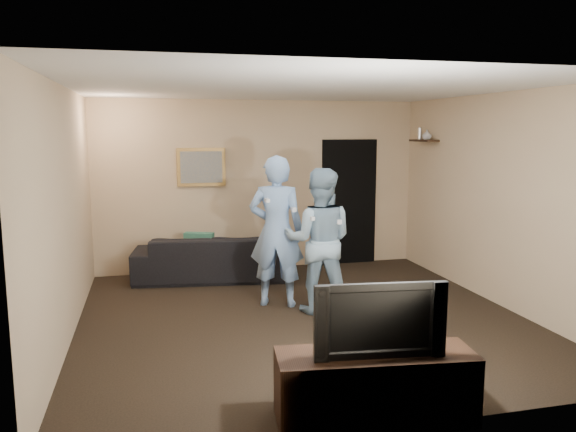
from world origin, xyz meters
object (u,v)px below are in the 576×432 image
object	(u,v)px
sofa	(212,257)
television	(377,317)
wii_player_right	(319,241)
tv_console	(375,387)
wii_player_left	(276,231)

from	to	relation	value
sofa	television	world-z (taller)	television
wii_player_right	sofa	bearing A→B (deg)	120.93
television	tv_console	bearing A→B (deg)	6.63
wii_player_right	television	bearing A→B (deg)	-97.54
television	sofa	bearing A→B (deg)	106.30
tv_console	television	size ratio (longest dim) A/B	1.52
television	wii_player_right	distance (m)	2.56
sofa	television	bearing A→B (deg)	107.23
television	wii_player_right	size ratio (longest dim) A/B	0.57
wii_player_right	wii_player_left	bearing A→B (deg)	140.42
sofa	wii_player_right	size ratio (longest dim) A/B	1.30
sofa	wii_player_right	distance (m)	2.15
tv_console	wii_player_left	size ratio (longest dim) A/B	0.80
wii_player_left	wii_player_right	bearing A→B (deg)	-39.58
sofa	wii_player_left	distance (m)	1.67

